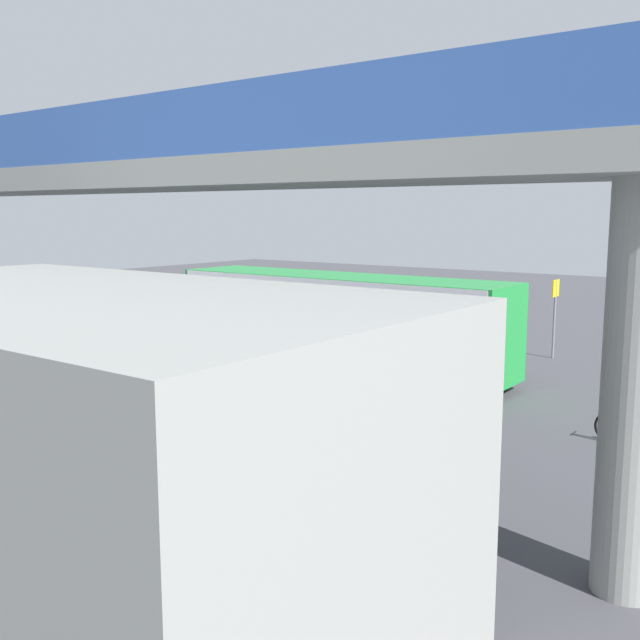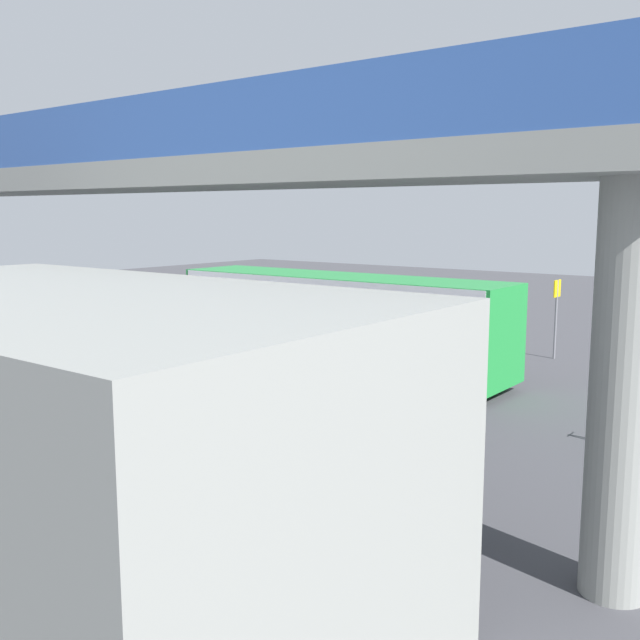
% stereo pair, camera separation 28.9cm
% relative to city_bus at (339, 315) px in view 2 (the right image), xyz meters
% --- Properties ---
extents(ground, '(80.00, 80.00, 0.00)m').
position_rel_city_bus_xyz_m(ground, '(0.95, -1.46, -1.88)').
color(ground, '#424247').
extents(city_bus, '(11.54, 2.85, 3.15)m').
position_rel_city_bus_xyz_m(city_bus, '(0.00, 0.00, 0.00)').
color(city_bus, '#1E8C38').
rests_on(city_bus, ground).
extents(parked_van, '(4.80, 2.17, 2.05)m').
position_rel_city_bus_xyz_m(parked_van, '(8.09, 3.89, -0.70)').
color(parked_van, silver).
rests_on(parked_van, ground).
extents(bicycle_black, '(1.77, 0.44, 0.96)m').
position_rel_city_bus_xyz_m(bicycle_black, '(-9.66, 2.31, -1.51)').
color(bicycle_black, black).
rests_on(bicycle_black, ground).
extents(pedestrian, '(0.38, 0.38, 1.79)m').
position_rel_city_bus_xyz_m(pedestrian, '(8.36, -0.09, -1.00)').
color(pedestrian, '#2D2D38').
rests_on(pedestrian, ground).
extents(traffic_sign, '(0.08, 0.60, 2.80)m').
position_rel_city_bus_xyz_m(traffic_sign, '(-4.79, -6.44, 0.01)').
color(traffic_sign, slate).
rests_on(traffic_sign, ground).
extents(lane_dash_leftmost, '(2.00, 0.20, 0.01)m').
position_rel_city_bus_xyz_m(lane_dash_leftmost, '(-3.05, -4.05, -1.88)').
color(lane_dash_leftmost, silver).
rests_on(lane_dash_leftmost, ground).
extents(lane_dash_left, '(2.00, 0.20, 0.01)m').
position_rel_city_bus_xyz_m(lane_dash_left, '(0.95, -4.05, -1.88)').
color(lane_dash_left, silver).
rests_on(lane_dash_left, ground).
extents(lane_dash_centre, '(2.00, 0.20, 0.01)m').
position_rel_city_bus_xyz_m(lane_dash_centre, '(4.95, -4.05, -1.88)').
color(lane_dash_centre, silver).
rests_on(lane_dash_centre, ground).
extents(pedestrian_overpass, '(26.12, 2.60, 7.19)m').
position_rel_city_bus_xyz_m(pedestrian_overpass, '(0.95, 8.89, 3.45)').
color(pedestrian_overpass, gray).
rests_on(pedestrian_overpass, ground).
extents(station_building, '(9.00, 5.04, 4.20)m').
position_rel_city_bus_xyz_m(station_building, '(-5.72, 13.69, 0.22)').
color(station_building, gray).
rests_on(station_building, ground).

